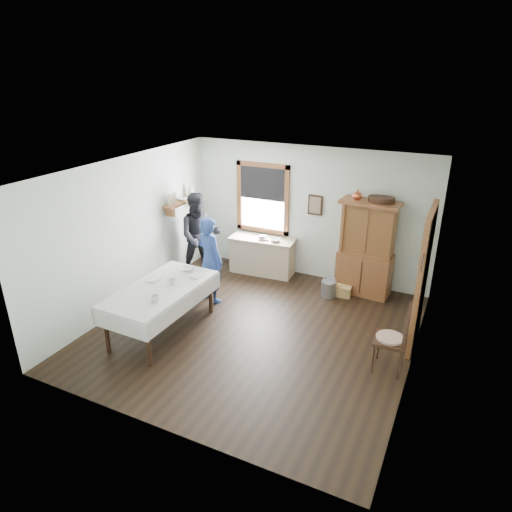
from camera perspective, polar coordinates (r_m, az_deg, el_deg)
name	(u,v)px	position (r m, az deg, el deg)	size (l,w,h in m)	color
room	(254,257)	(7.12, -0.23, -0.07)	(5.01, 5.01, 2.70)	black
window	(263,194)	(9.55, 0.84, 7.71)	(1.18, 0.07, 1.48)	white
doorway	(424,276)	(7.38, 20.25, -2.31)	(0.09, 1.14, 2.22)	#473C32
wall_shelf	(182,200)	(9.45, -9.18, 6.88)	(0.24, 1.00, 0.44)	brown
framed_picture	(315,205)	(9.16, 7.41, 6.33)	(0.30, 0.04, 0.40)	#321C11
rug_beater	(424,254)	(6.66, 20.28, 0.22)	(0.27, 0.27, 0.01)	black
work_counter	(262,256)	(9.64, 0.78, 0.04)	(1.37, 0.52, 0.78)	tan
china_hutch	(366,249)	(8.83, 13.61, 0.90)	(1.08, 0.51, 1.84)	brown
dining_table	(162,309)	(7.71, -11.66, -6.55)	(1.05, 2.00, 0.80)	silver
spindle_chair	(391,337)	(6.87, 16.50, -9.70)	(0.49, 0.49, 1.07)	#321C11
pail	(329,289)	(8.86, 9.08, -4.06)	(0.29, 0.29, 0.31)	gray
wicker_basket	(342,291)	(8.96, 10.71, -4.28)	(0.34, 0.24, 0.20)	tan
woman_blue	(210,263)	(8.41, -5.75, -0.85)	(0.56, 0.37, 1.52)	navy
figure_dark	(200,239)	(9.42, -7.02, 2.17)	(0.80, 0.63, 1.65)	black
table_cup_a	(155,298)	(7.11, -12.49, -5.20)	(0.12, 0.12, 0.10)	silver
table_cup_b	(172,282)	(7.57, -10.40, -3.19)	(0.11, 0.11, 0.10)	silver
table_bowl	(188,269)	(8.05, -8.53, -1.62)	(0.22, 0.22, 0.05)	silver
counter_book	(259,238)	(9.48, 0.39, 2.27)	(0.18, 0.24, 0.02)	#7A6851
counter_bowl	(275,240)	(9.31, 2.43, 1.99)	(0.21, 0.21, 0.07)	silver
shelf_bowl	(183,199)	(9.45, -9.15, 7.04)	(0.22, 0.22, 0.05)	silver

